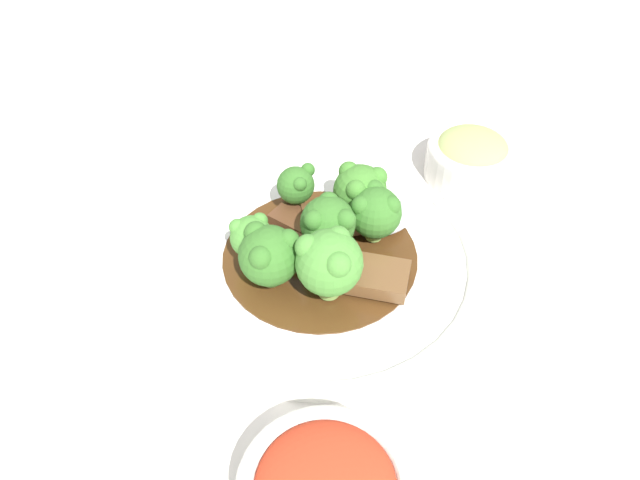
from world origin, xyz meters
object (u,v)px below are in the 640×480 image
Objects in this scene: beef_strip_2 at (290,247)px; broccoli_floret_0 at (329,262)px; broccoli_floret_4 at (374,210)px; broccoli_floret_6 at (252,236)px; beef_strip_3 at (333,219)px; serving_spoon at (405,209)px; beef_strip_0 at (297,222)px; main_plate at (320,259)px; sauce_dish at (95,254)px; beef_strip_1 at (370,275)px; broccoli_floret_5 at (360,190)px; side_bowl_appetizer at (471,156)px; broccoli_floret_3 at (301,184)px; broccoli_floret_1 at (329,224)px; broccoli_floret_2 at (269,255)px.

beef_strip_2 is 0.91× the size of broccoli_floret_0.
broccoli_floret_4 is 1.14× the size of broccoli_floret_6.
broccoli_floret_0 is at bearing -52.51° from broccoli_floret_4.
serving_spoon is (0.01, 0.07, -0.00)m from beef_strip_3.
beef_strip_0 is 0.93× the size of beef_strip_3.
main_plate reaches higher than sauce_dish.
broccoli_floret_0 is (-0.00, -0.04, 0.03)m from beef_strip_1.
broccoli_floret_6 reaches higher than main_plate.
broccoli_floret_5 is 0.15m from side_bowl_appetizer.
serving_spoon is at bearing 78.29° from beef_strip_0.
main_plate is at bearing 65.69° from sauce_dish.
broccoli_floret_6 is at bearing -88.84° from serving_spoon.
beef_strip_3 is 1.23× the size of broccoli_floret_3.
broccoli_floret_4 is 0.26m from sauce_dish.
broccoli_floret_3 is at bearing -149.70° from beef_strip_3.
broccoli_floret_1 is 0.62× the size of side_bowl_appetizer.
broccoli_floret_3 is (-0.06, 0.00, 0.04)m from main_plate.
beef_strip_1 is at bearing 54.14° from broccoli_floret_6.
broccoli_floret_2 is at bearing -127.43° from broccoli_floret_0.
beef_strip_1 is 0.09m from serving_spoon.
broccoli_floret_2 is at bearing -65.48° from broccoli_floret_5.
broccoli_floret_1 is at bearing 157.63° from broccoli_floret_0.
broccoli_floret_4 reaches higher than beef_strip_3.
serving_spoon is (-0.06, 0.10, -0.03)m from broccoli_floret_0.
serving_spoon is at bearing 133.67° from beef_strip_1.
sauce_dish is (-0.13, -0.18, -0.05)m from broccoli_floret_0.
beef_strip_1 is 0.11m from broccoli_floret_3.
broccoli_floret_2 is at bearing -72.95° from main_plate.
broccoli_floret_3 is at bearing 143.60° from broccoli_floret_2.
serving_spoon is at bearing 109.53° from broccoli_floret_4.
serving_spoon is 0.11m from side_bowl_appetizer.
beef_strip_3 is 1.04× the size of broccoli_floret_1.
broccoli_floret_1 is at bearing -83.87° from broccoli_floret_4.
broccoli_floret_4 is at bearing 127.49° from broccoli_floret_0.
broccoli_floret_5 is (-0.08, 0.03, 0.02)m from beef_strip_1.
broccoli_floret_5 is at bearing 58.40° from broccoli_floret_3.
broccoli_floret_2 is (0.04, -0.07, 0.02)m from beef_strip_3.
main_plate is 0.07m from broccoli_floret_4.
broccoli_floret_4 is (0.03, 0.03, 0.02)m from beef_strip_3.
broccoli_floret_6 is at bearing -78.55° from side_bowl_appetizer.
broccoli_floret_0 reaches higher than broccoli_floret_3.
broccoli_floret_0 is at bearing -24.85° from beef_strip_3.
main_plate is at bearing -40.38° from beef_strip_3.
beef_strip_3 reaches higher than beef_strip_1.
sauce_dish is at bearing -121.66° from beef_strip_1.
beef_strip_1 is at bearing 23.20° from broccoli_floret_1.
broccoli_floret_2 is 1.21× the size of broccoli_floret_6.
sauce_dish is (-0.13, -0.21, -0.02)m from beef_strip_1.
broccoli_floret_6 is (-0.03, -0.01, -0.00)m from broccoli_floret_2.
serving_spoon reaches higher than main_plate.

